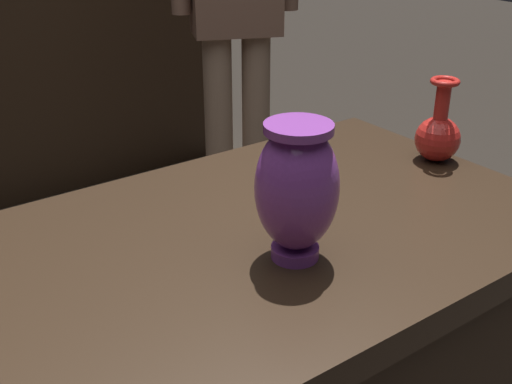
% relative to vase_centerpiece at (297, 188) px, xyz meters
% --- Properties ---
extents(vase_centerpiece, '(0.12, 0.12, 0.21)m').
position_rel_vase_centerpiece_xyz_m(vase_centerpiece, '(0.00, 0.00, 0.00)').
color(vase_centerpiece, '#7A388E').
rests_on(vase_centerpiece, display_plinth).
extents(vase_tall_behind, '(0.09, 0.09, 0.17)m').
position_rel_vase_centerpiece_xyz_m(vase_tall_behind, '(0.47, 0.13, -0.06)').
color(vase_tall_behind, red).
rests_on(vase_tall_behind, display_plinth).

